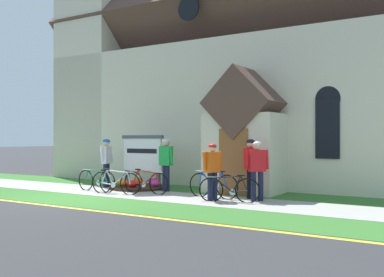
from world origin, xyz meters
name	(u,v)px	position (x,y,z in m)	size (l,w,h in m)	color
ground	(152,186)	(0.00, 4.00, 0.00)	(140.00, 140.00, 0.00)	#333335
sidewalk_slab	(140,194)	(1.10, 1.85, 0.01)	(32.00, 2.14, 0.01)	#A8A59E
grass_verge	(95,202)	(1.10, -0.19, 0.00)	(32.00, 1.94, 0.01)	#38722D
church_lawn	(175,188)	(1.10, 3.87, 0.00)	(24.00, 1.90, 0.01)	#38722D
curb_paint_stripe	(64,207)	(1.10, -1.31, 0.00)	(28.00, 0.16, 0.01)	yellow
church_building	(230,70)	(0.66, 9.11, 4.98)	(15.31, 10.95, 13.46)	beige
church_sign	(142,155)	(0.11, 3.25, 1.21)	(1.85, 0.20, 1.91)	#474C56
flower_bed	(139,186)	(0.12, 3.05, 0.10)	(1.98, 1.98, 0.34)	#382319
bicycle_black	(96,180)	(-0.64, 1.70, 0.37)	(1.76, 0.14, 0.78)	black
bicycle_yellow	(146,182)	(1.15, 2.08, 0.37)	(1.71, 0.12, 0.82)	black
bicycle_blue	(213,185)	(3.54, 2.30, 0.39)	(1.74, 0.18, 0.86)	black
bicycle_orange	(229,189)	(4.35, 1.76, 0.37)	(1.67, 0.55, 0.81)	black
bicycle_silver	(115,182)	(0.41, 1.47, 0.38)	(1.76, 0.33, 0.84)	black
cyclist_in_blue_jersey	(257,166)	(4.94, 2.35, 1.01)	(0.53, 0.51, 1.71)	#191E38
cyclist_in_green_jersey	(212,167)	(3.79, 1.80, 0.96)	(0.33, 0.64, 1.65)	#191E38
cyclist_in_red_jersey	(166,160)	(1.40, 2.87, 1.06)	(0.66, 0.36, 1.79)	#191E38
cyclist_in_white_jersey	(251,163)	(4.56, 2.76, 1.05)	(0.29, 0.78, 1.77)	black
cyclist_in_yellow_jersey	(106,159)	(-1.17, 2.77, 1.05)	(0.34, 0.78, 1.77)	#191E38
yard_deciduous_tree	(109,99)	(-5.48, 7.69, 3.77)	(4.60, 4.60, 5.46)	#4C3823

